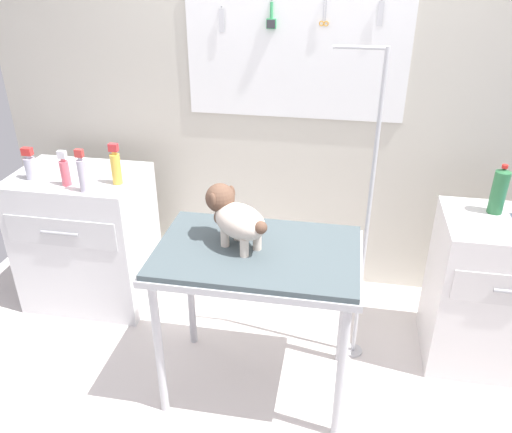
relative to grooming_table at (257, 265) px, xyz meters
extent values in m
cube|color=silver|center=(0.04, -0.15, -0.80)|extent=(4.40, 4.00, 0.04)
cube|color=beige|center=(0.04, 1.13, 0.37)|extent=(4.00, 0.06, 2.30)
cube|color=white|center=(0.04, 1.09, 0.81)|extent=(1.34, 0.02, 0.78)
cylinder|color=gray|center=(-0.41, 1.08, 1.07)|extent=(0.01, 0.02, 0.01)
cube|color=silver|center=(-0.41, 1.07, 0.99)|extent=(0.03, 0.01, 0.13)
cylinder|color=gray|center=(-0.11, 1.08, 1.11)|extent=(0.01, 0.02, 0.01)
cylinder|color=#3AA260|center=(-0.11, 1.07, 1.05)|extent=(0.02, 0.02, 0.09)
cube|color=#3AA260|center=(-0.11, 1.07, 0.98)|extent=(0.06, 0.02, 0.06)
cube|color=#333338|center=(-0.11, 1.05, 0.98)|extent=(0.05, 0.01, 0.05)
cube|color=silver|center=(0.19, 1.07, 1.06)|extent=(0.01, 0.00, 0.11)
cube|color=silver|center=(0.20, 1.07, 1.06)|extent=(0.01, 0.00, 0.11)
torus|color=orange|center=(0.18, 1.07, 0.99)|extent=(0.03, 0.01, 0.03)
torus|color=orange|center=(0.21, 1.07, 0.99)|extent=(0.03, 0.01, 0.03)
cube|color=silver|center=(0.51, 1.07, 1.05)|extent=(0.03, 0.01, 0.13)
cylinder|color=#B7B7BC|center=(-0.44, -0.27, -0.38)|extent=(0.04, 0.04, 0.81)
cylinder|color=#B7B7BC|center=(0.44, -0.27, -0.38)|extent=(0.04, 0.04, 0.81)
cylinder|color=#B7B7BC|center=(-0.44, 0.27, -0.38)|extent=(0.04, 0.04, 0.81)
cylinder|color=#B7B7BC|center=(0.44, 0.27, -0.38)|extent=(0.04, 0.04, 0.81)
cube|color=#B7B7BC|center=(0.00, 0.00, 0.05)|extent=(1.01, 0.65, 0.03)
cube|color=#465358|center=(0.00, 0.00, 0.08)|extent=(0.98, 0.64, 0.03)
cylinder|color=#B7B7BC|center=(0.52, 0.35, -0.78)|extent=(0.11, 0.11, 0.01)
cylinder|color=#B7B7BC|center=(0.52, 0.35, 0.10)|extent=(0.02, 0.02, 1.78)
cylinder|color=#B7B7BC|center=(0.40, 0.35, 0.98)|extent=(0.24, 0.02, 0.02)
cylinder|color=beige|center=(-0.16, 0.01, 0.14)|extent=(0.04, 0.04, 0.10)
cylinder|color=beige|center=(-0.11, 0.08, 0.14)|extent=(0.04, 0.04, 0.10)
cylinder|color=beige|center=(-0.05, -0.07, 0.14)|extent=(0.04, 0.04, 0.10)
cylinder|color=beige|center=(0.00, 0.00, 0.14)|extent=(0.04, 0.04, 0.10)
ellipsoid|color=beige|center=(-0.08, 0.01, 0.23)|extent=(0.34, 0.31, 0.16)
ellipsoid|color=brown|center=(-0.17, 0.06, 0.22)|extent=(0.16, 0.16, 0.09)
sphere|color=brown|center=(-0.20, 0.08, 0.31)|extent=(0.14, 0.14, 0.14)
ellipsoid|color=beige|center=(-0.25, 0.12, 0.29)|extent=(0.08, 0.08, 0.05)
sphere|color=black|center=(-0.27, 0.13, 0.29)|extent=(0.02, 0.02, 0.02)
ellipsoid|color=brown|center=(-0.22, 0.02, 0.32)|extent=(0.05, 0.05, 0.08)
ellipsoid|color=brown|center=(-0.15, 0.13, 0.32)|extent=(0.05, 0.05, 0.08)
sphere|color=brown|center=(0.03, -0.07, 0.25)|extent=(0.06, 0.06, 0.06)
cube|color=silver|center=(-1.25, 0.61, -0.33)|extent=(0.80, 0.56, 0.91)
cube|color=silver|center=(-1.25, 0.32, -0.13)|extent=(0.70, 0.01, 0.18)
cylinder|color=#99999E|center=(-1.25, 0.31, -0.13)|extent=(0.24, 0.02, 0.02)
cube|color=silver|center=(1.27, 0.46, -0.33)|extent=(0.68, 0.52, 0.90)
cylinder|color=gold|center=(-0.94, 0.53, 0.22)|extent=(0.06, 0.06, 0.18)
cylinder|color=gold|center=(-0.94, 0.53, 0.32)|extent=(0.03, 0.03, 0.02)
cube|color=red|center=(-0.94, 0.53, 0.36)|extent=(0.05, 0.03, 0.04)
cylinder|color=#AFADC0|center=(-1.48, 0.50, 0.20)|extent=(0.07, 0.07, 0.13)
cylinder|color=#AFADC0|center=(-1.48, 0.50, 0.27)|extent=(0.03, 0.03, 0.02)
cube|color=red|center=(-1.48, 0.50, 0.30)|extent=(0.06, 0.04, 0.04)
cylinder|color=#B1AABB|center=(-1.08, 0.39, 0.22)|extent=(0.05, 0.05, 0.19)
cylinder|color=#B1AABB|center=(-1.08, 0.39, 0.33)|extent=(0.02, 0.02, 0.02)
cube|color=#CC3A36|center=(-1.08, 0.39, 0.36)|extent=(0.05, 0.03, 0.04)
cylinder|color=#DC5A69|center=(-1.23, 0.45, 0.20)|extent=(0.05, 0.05, 0.15)
cylinder|color=#DC5A69|center=(-1.23, 0.45, 0.29)|extent=(0.02, 0.02, 0.02)
cube|color=silver|center=(-1.23, 0.45, 0.32)|extent=(0.05, 0.03, 0.04)
cylinder|color=#2A6B3D|center=(1.19, 0.56, 0.23)|extent=(0.08, 0.08, 0.24)
cone|color=#2A6B3D|center=(1.19, 0.56, 0.36)|extent=(0.08, 0.08, 0.02)
cylinder|color=red|center=(1.19, 0.56, 0.38)|extent=(0.03, 0.03, 0.02)
camera|label=1|loc=(0.37, -2.09, 1.40)|focal=36.24mm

